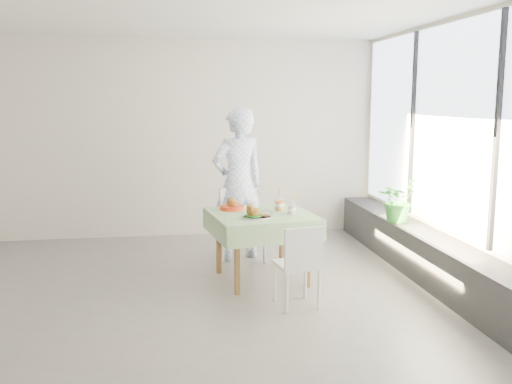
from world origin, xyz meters
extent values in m
plane|color=#64615F|center=(0.00, 0.00, 0.00)|extent=(6.00, 6.00, 0.00)
plane|color=white|center=(0.00, 0.00, 2.80)|extent=(6.00, 6.00, 0.00)
cube|color=silver|center=(0.00, 2.50, 1.40)|extent=(6.00, 0.02, 2.80)
cube|color=silver|center=(0.00, -2.50, 1.40)|extent=(6.00, 0.02, 2.80)
cube|color=silver|center=(3.00, 0.00, 1.40)|extent=(0.02, 5.00, 2.80)
cube|color=#D1E0F9|center=(2.97, 0.00, 1.65)|extent=(0.01, 4.80, 2.18)
cube|color=black|center=(2.80, 0.00, 0.25)|extent=(0.40, 4.80, 0.50)
cube|color=brown|center=(0.99, 0.25, 0.71)|extent=(1.03, 1.03, 0.04)
cube|color=silver|center=(0.99, 0.25, 0.74)|extent=(1.19, 1.19, 0.01)
cube|color=white|center=(0.88, 0.94, 0.45)|extent=(0.56, 0.56, 0.04)
cube|color=white|center=(0.80, 1.12, 0.69)|extent=(0.40, 0.22, 0.42)
cube|color=white|center=(1.19, -0.56, 0.40)|extent=(0.43, 0.43, 0.04)
cube|color=white|center=(1.22, -0.73, 0.61)|extent=(0.38, 0.10, 0.38)
imported|color=#98B2F4|center=(0.85, 1.14, 0.93)|extent=(0.79, 0.64, 1.86)
cylinder|color=white|center=(0.90, 0.01, 0.75)|extent=(0.31, 0.31, 0.02)
cylinder|color=#134D13|center=(0.86, 0.01, 0.77)|extent=(0.17, 0.17, 0.02)
ellipsoid|color=brown|center=(0.86, 0.01, 0.81)|extent=(0.14, 0.13, 0.11)
ellipsoid|color=white|center=(0.86, 0.01, 0.86)|extent=(0.10, 0.10, 0.07)
cylinder|color=#A50F14|center=(0.99, 0.00, 0.77)|extent=(0.05, 0.05, 0.03)
cylinder|color=white|center=(1.21, 0.37, 0.81)|extent=(0.10, 0.10, 0.15)
cylinder|color=orange|center=(1.21, 0.37, 0.80)|extent=(0.09, 0.09, 0.11)
cylinder|color=white|center=(1.21, 0.37, 0.89)|extent=(0.11, 0.11, 0.01)
cylinder|color=yellow|center=(1.21, 0.37, 0.94)|extent=(0.01, 0.04, 0.20)
cylinder|color=white|center=(1.29, 0.15, 0.81)|extent=(0.09, 0.09, 0.13)
cylinder|color=beige|center=(1.29, 0.15, 0.79)|extent=(0.08, 0.08, 0.09)
cylinder|color=white|center=(1.29, 0.15, 0.87)|extent=(0.09, 0.09, 0.01)
cylinder|color=yellow|center=(1.30, 0.15, 0.92)|extent=(0.01, 0.03, 0.18)
cylinder|color=red|center=(0.70, 0.50, 0.76)|extent=(0.28, 0.28, 0.04)
cylinder|color=white|center=(0.70, 0.50, 0.78)|extent=(0.23, 0.23, 0.02)
ellipsoid|color=brown|center=(0.70, 0.50, 0.82)|extent=(0.12, 0.12, 0.10)
imported|color=#277226|center=(2.70, 0.67, 0.77)|extent=(0.64, 0.62, 0.54)
camera|label=1|loc=(0.00, -5.66, 1.95)|focal=40.00mm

